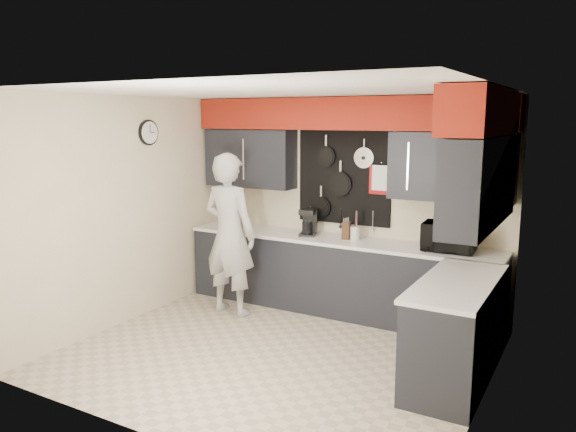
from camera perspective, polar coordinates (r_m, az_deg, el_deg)
The scene contains 10 objects.
ground at distance 5.85m, azimuth -1.23°, elevation -13.78°, with size 4.00×4.00×0.00m, color #C2AD96.
back_wall_assembly at distance 6.78m, azimuth 5.77°, elevation 7.01°, with size 4.00×0.36×2.60m.
right_wall_assembly at distance 4.95m, azimuth 19.14°, elevation 4.66°, with size 0.36×3.50×2.60m.
left_wall_assembly at distance 6.69m, azimuth -16.04°, elevation 0.81°, with size 0.05×3.50×2.60m.
base_cabinets at distance 6.44m, azimuth 7.76°, elevation -7.26°, with size 3.95×2.20×0.92m.
microwave at distance 6.34m, azimuth 16.05°, elevation -2.06°, with size 0.56×0.38×0.31m, color black.
knife_block at distance 6.73m, azimuth 5.93°, elevation -1.49°, with size 0.09×0.09×0.21m, color #361C11.
utensil_crock at distance 6.74m, azimuth 6.82°, elevation -1.71°, with size 0.12×0.12×0.16m, color silver.
coffee_maker at distance 6.91m, azimuth 2.06°, elevation -0.57°, with size 0.24×0.27×0.33m.
person at distance 6.75m, azimuth -5.95°, elevation -1.87°, with size 0.71×0.47×1.95m, color #B2B2B0.
Camera 1 is at (2.75, -4.59, 2.35)m, focal length 35.00 mm.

